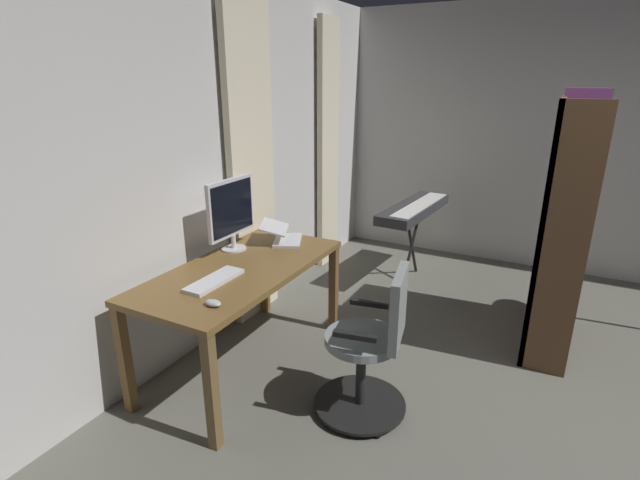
{
  "coord_description": "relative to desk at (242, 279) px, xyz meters",
  "views": [
    {
      "loc": [
        2.56,
        -0.92,
        1.93
      ],
      "look_at": [
        0.26,
        -2.13,
        1.04
      ],
      "focal_mm": 26.46,
      "sensor_mm": 36.0,
      "label": 1
    }
  ],
  "objects": [
    {
      "name": "bookshelf",
      "position": [
        -1.34,
        1.82,
        0.27
      ],
      "size": [
        0.94,
        0.3,
        1.87
      ],
      "color": "brown",
      "rests_on": "ground"
    },
    {
      "name": "back_room_partition",
      "position": [
        -0.25,
        -0.52,
        0.67
      ],
      "size": [
        5.52,
        0.1,
        2.66
      ],
      "primitive_type": "cube",
      "color": "silver",
      "rests_on": "ground"
    },
    {
      "name": "piano_keyboard",
      "position": [
        -2.04,
        0.56,
        0.05
      ],
      "size": [
        1.18,
        0.4,
        0.78
      ],
      "rotation": [
        0.0,
        0.0,
        -0.07
      ],
      "color": "black",
      "rests_on": "ground"
    },
    {
      "name": "computer_monitor",
      "position": [
        -0.25,
        -0.25,
        0.38
      ],
      "size": [
        0.48,
        0.18,
        0.52
      ],
      "color": "silver",
      "rests_on": "desk"
    },
    {
      "name": "desk",
      "position": [
        0.0,
        0.0,
        0.0
      ],
      "size": [
        1.54,
        0.74,
        0.75
      ],
      "color": "brown",
      "rests_on": "ground"
    },
    {
      "name": "curtain_left_panel",
      "position": [
        -2.07,
        -0.41,
        0.59
      ],
      "size": [
        0.37,
        0.06,
        2.49
      ],
      "primitive_type": "cube",
      "color": "beige",
      "rests_on": "ground"
    },
    {
      "name": "computer_keyboard",
      "position": [
        0.28,
        0.01,
        0.1
      ],
      "size": [
        0.42,
        0.14,
        0.02
      ],
      "primitive_type": "cube",
      "color": "silver",
      "rests_on": "desk"
    },
    {
      "name": "laptop",
      "position": [
        -0.56,
        -0.02,
        0.14
      ],
      "size": [
        0.41,
        0.4,
        0.15
      ],
      "rotation": [
        0.0,
        0.0,
        0.45
      ],
      "color": "silver",
      "rests_on": "desk"
    },
    {
      "name": "curtain_right_panel",
      "position": [
        -0.72,
        -0.41,
        0.59
      ],
      "size": [
        0.55,
        0.06,
        2.49
      ],
      "primitive_type": "cube",
      "color": "beige",
      "rests_on": "ground"
    },
    {
      "name": "office_chair",
      "position": [
        0.06,
        0.96,
        -0.23
      ],
      "size": [
        0.56,
        0.56,
        0.93
      ],
      "rotation": [
        0.0,
        0.0,
        3.33
      ],
      "color": "black",
      "rests_on": "ground"
    },
    {
      "name": "computer_mouse",
      "position": [
        0.53,
        0.21,
        0.11
      ],
      "size": [
        0.06,
        0.1,
        0.04
      ],
      "primitive_type": "ellipsoid",
      "color": "#B7BCC1",
      "rests_on": "desk"
    }
  ]
}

